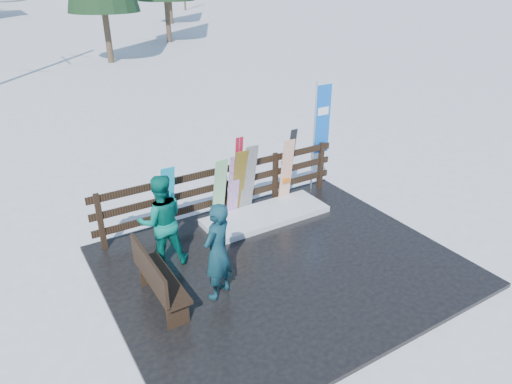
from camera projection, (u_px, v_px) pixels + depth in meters
ground at (282, 268)px, 8.28m from camera, size 700.00×700.00×0.00m
deck at (282, 266)px, 8.27m from camera, size 6.00×5.00×0.08m
fence at (224, 187)px, 9.65m from camera, size 5.60×0.10×1.15m
snow_patch at (266, 215)px, 9.76m from camera, size 2.71×1.00×0.12m
bench at (157, 278)px, 7.03m from camera, size 0.41×1.50×0.97m
snowboard_0 at (168, 201)px, 8.80m from camera, size 0.27×0.36×1.53m
snowboard_1 at (220, 190)px, 9.34m from camera, size 0.27×0.34×1.45m
snowboard_2 at (238, 183)px, 9.53m from camera, size 0.28×0.39×1.54m
snowboard_3 at (234, 187)px, 9.50m from camera, size 0.25×0.26×1.44m
snowboard_4 at (248, 179)px, 9.63m from camera, size 0.30×0.35×1.60m
snowboard_5 at (286, 171)px, 10.11m from camera, size 0.28×0.21×1.53m
ski_pair_a at (238, 176)px, 9.54m from camera, size 0.16×0.24×1.79m
ski_pair_b at (289, 165)px, 10.17m from camera, size 0.17×0.31×1.74m
rental_flag at (320, 124)px, 10.46m from camera, size 0.45×0.04×2.60m
person_front at (217, 251)px, 7.12m from camera, size 0.72×0.63×1.66m
person_back at (161, 221)px, 7.93m from camera, size 0.95×0.80×1.72m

